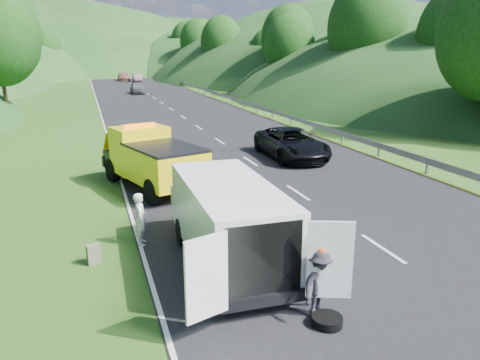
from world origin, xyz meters
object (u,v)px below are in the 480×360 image
object	(u,v)px
suitcase	(94,254)
spare_tire	(327,326)
child	(206,262)
tow_truck	(152,159)
white_van	(227,218)
woman	(142,244)
worker	(318,317)
passing_suv	(291,158)

from	to	relation	value
suitcase	spare_tire	world-z (taller)	suitcase
child	tow_truck	bearing A→B (deg)	139.07
tow_truck	white_van	bearing A→B (deg)	-101.10
tow_truck	white_van	size ratio (longest dim) A/B	0.97
white_van	woman	xyz separation A→B (m)	(-2.11, 2.12, -1.34)
tow_truck	child	size ratio (longest dim) A/B	7.17
worker	passing_suv	xyz separation A→B (m)	(6.00, 14.84, 0.00)
woman	worker	xyz separation A→B (m)	(3.26, -5.33, 0.00)
suitcase	spare_tire	size ratio (longest dim) A/B	0.86
tow_truck	passing_suv	bearing A→B (deg)	5.51
tow_truck	passing_suv	world-z (taller)	tow_truck
white_van	child	xyz separation A→B (m)	(-0.55, 0.28, -1.34)
white_van	spare_tire	bearing A→B (deg)	-71.12
child	passing_suv	world-z (taller)	passing_suv
tow_truck	worker	world-z (taller)	tow_truck
woman	worker	size ratio (longest dim) A/B	1.00
suitcase	passing_suv	bearing A→B (deg)	44.43
worker	suitcase	size ratio (longest dim) A/B	2.77
child	spare_tire	bearing A→B (deg)	-19.77
tow_truck	white_van	world-z (taller)	tow_truck
child	passing_suv	size ratio (longest dim) A/B	0.16
spare_tire	passing_suv	xyz separation A→B (m)	(5.97, 15.21, 0.00)
white_van	worker	world-z (taller)	white_van
tow_truck	spare_tire	distance (m)	12.03
suitcase	passing_suv	distance (m)	14.96
white_van	suitcase	xyz separation A→B (m)	(-3.54, 1.14, -1.05)
child	woman	bearing A→B (deg)	176.71
suitcase	spare_tire	bearing A→B (deg)	-45.18
passing_suv	woman	bearing A→B (deg)	-133.10
tow_truck	white_van	xyz separation A→B (m)	(0.93, -8.18, 0.05)
woman	child	bearing A→B (deg)	-129.84
child	passing_suv	distance (m)	13.70
white_van	woman	world-z (taller)	white_van
worker	passing_suv	distance (m)	16.00
tow_truck	child	world-z (taller)	tow_truck
tow_truck	suitcase	xyz separation A→B (m)	(-2.62, -7.04, -1.00)
woman	worker	distance (m)	6.25
woman	spare_tire	distance (m)	6.59
worker	spare_tire	size ratio (longest dim) A/B	2.38
passing_suv	white_van	bearing A→B (deg)	-120.43
woman	passing_suv	size ratio (longest dim) A/B	0.28
worker	spare_tire	bearing A→B (deg)	-115.45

